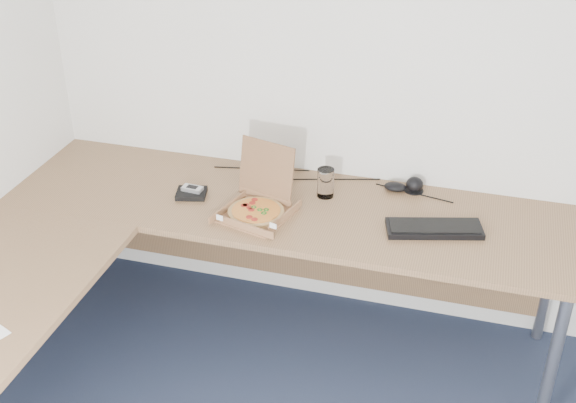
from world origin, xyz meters
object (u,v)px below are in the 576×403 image
(desk, at_px, (180,250))
(drinking_glass, at_px, (326,183))
(pizza_box, at_px, (257,208))
(wallet, at_px, (191,193))
(keyboard, at_px, (434,229))

(desk, bearing_deg, drinking_glass, 48.91)
(pizza_box, bearing_deg, drinking_glass, 59.21)
(desk, distance_m, drinking_glass, 0.74)
(desk, bearing_deg, wallet, 105.31)
(drinking_glass, height_order, keyboard, drinking_glass)
(drinking_glass, xyz_separation_m, keyboard, (0.51, -0.17, -0.06))
(pizza_box, distance_m, keyboard, 0.76)
(keyboard, bearing_deg, drinking_glass, 146.71)
(desk, distance_m, keyboard, 1.06)
(pizza_box, xyz_separation_m, wallet, (-0.34, 0.07, -0.02))
(drinking_glass, height_order, wallet, drinking_glass)
(desk, relative_size, keyboard, 6.28)
(keyboard, height_order, wallet, keyboard)
(pizza_box, relative_size, keyboard, 0.79)
(desk, relative_size, wallet, 18.72)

